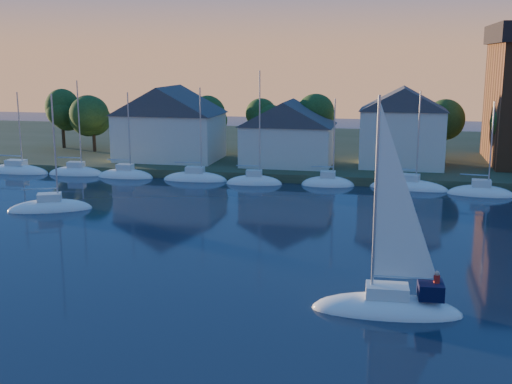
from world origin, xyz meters
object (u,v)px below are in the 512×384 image
(clubhouse_centre, at_px, (288,132))
(clubhouse_east, at_px, (403,126))
(hero_sailboat, at_px, (389,303))
(clubhouse_west, at_px, (170,122))
(drifting_sailboat_left, at_px, (50,209))

(clubhouse_centre, distance_m, clubhouse_east, 14.17)
(clubhouse_centre, height_order, hero_sailboat, hero_sailboat)
(clubhouse_east, relative_size, hero_sailboat, 0.78)
(clubhouse_west, bearing_deg, clubhouse_east, 1.91)
(clubhouse_east, height_order, drifting_sailboat_left, drifting_sailboat_left)
(hero_sailboat, bearing_deg, clubhouse_west, -59.63)
(clubhouse_west, distance_m, clubhouse_east, 30.02)
(clubhouse_west, xyz_separation_m, hero_sailboat, (29.30, -44.53, -5.36))
(clubhouse_west, relative_size, clubhouse_centre, 1.18)
(clubhouse_west, height_order, clubhouse_east, clubhouse_east)
(clubhouse_east, bearing_deg, hero_sailboat, -90.88)
(clubhouse_east, bearing_deg, clubhouse_centre, -171.87)
(drifting_sailboat_left, bearing_deg, clubhouse_east, 14.36)
(hero_sailboat, bearing_deg, clubhouse_centre, -75.99)
(clubhouse_west, distance_m, hero_sailboat, 53.57)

